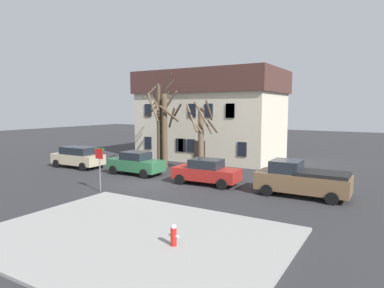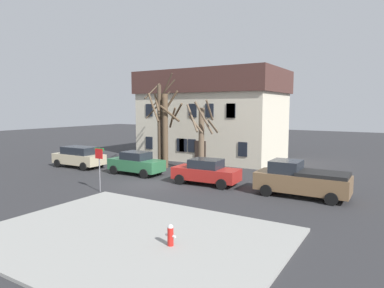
{
  "view_description": "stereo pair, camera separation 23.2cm",
  "coord_description": "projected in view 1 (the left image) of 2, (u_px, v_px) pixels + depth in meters",
  "views": [
    {
      "loc": [
        13.7,
        -17.46,
        5.07
      ],
      "look_at": [
        1.9,
        2.34,
        2.57
      ],
      "focal_mm": 31.62,
      "sensor_mm": 36.0,
      "label": 1
    },
    {
      "loc": [
        13.9,
        -17.34,
        5.07
      ],
      "look_at": [
        1.9,
        2.34,
        2.57
      ],
      "focal_mm": 31.62,
      "sensor_mm": 36.0,
      "label": 2
    }
  ],
  "objects": [
    {
      "name": "ground_plane",
      "position": [
        150.0,
        184.0,
        22.43
      ],
      "size": [
        120.0,
        120.0,
        0.0
      ],
      "primitive_type": "plane",
      "color": "#2D2D30"
    },
    {
      "name": "sidewalk_slab",
      "position": [
        133.0,
        236.0,
        13.2
      ],
      "size": [
        11.73,
        8.75,
        0.12
      ],
      "primitive_type": "cube",
      "color": "#999993",
      "rests_on": "ground_plane"
    },
    {
      "name": "building_main",
      "position": [
        211.0,
        115.0,
        33.76
      ],
      "size": [
        13.73,
        8.32,
        8.56
      ],
      "color": "beige",
      "rests_on": "ground_plane"
    },
    {
      "name": "tree_bare_near",
      "position": [
        159.0,
        121.0,
        28.58
      ],
      "size": [
        2.56,
        2.31,
        7.92
      ],
      "color": "#4C3D2D",
      "rests_on": "ground_plane"
    },
    {
      "name": "tree_bare_mid",
      "position": [
        164.0,
        128.0,
        28.64
      ],
      "size": [
        2.33,
        2.17,
        6.5
      ],
      "color": "brown",
      "rests_on": "ground_plane"
    },
    {
      "name": "tree_bare_far",
      "position": [
        165.0,
        130.0,
        28.22
      ],
      "size": [
        3.13,
        3.14,
        6.27
      ],
      "color": "brown",
      "rests_on": "ground_plane"
    },
    {
      "name": "tree_bare_end",
      "position": [
        201.0,
        136.0,
        26.34
      ],
      "size": [
        2.34,
        2.31,
        5.67
      ],
      "color": "brown",
      "rests_on": "ground_plane"
    },
    {
      "name": "car_beige_wagon",
      "position": [
        78.0,
        157.0,
        28.53
      ],
      "size": [
        4.66,
        2.15,
        1.77
      ],
      "color": "#C6B793",
      "rests_on": "ground_plane"
    },
    {
      "name": "car_green_sedan",
      "position": [
        136.0,
        163.0,
        25.59
      ],
      "size": [
        4.33,
        1.96,
        1.73
      ],
      "color": "#2D6B42",
      "rests_on": "ground_plane"
    },
    {
      "name": "car_red_sedan",
      "position": [
        206.0,
        172.0,
        22.3
      ],
      "size": [
        4.49,
        2.19,
        1.68
      ],
      "color": "#AD231E",
      "rests_on": "ground_plane"
    },
    {
      "name": "pickup_truck_brown",
      "position": [
        301.0,
        180.0,
        19.28
      ],
      "size": [
        5.15,
        2.22,
        2.01
      ],
      "color": "brown",
      "rests_on": "ground_plane"
    },
    {
      "name": "fire_hydrant",
      "position": [
        174.0,
        235.0,
        12.11
      ],
      "size": [
        0.42,
        0.22,
        0.79
      ],
      "color": "red",
      "rests_on": "sidewalk_slab"
    },
    {
      "name": "street_sign_pole",
      "position": [
        100.0,
        161.0,
        20.19
      ],
      "size": [
        0.76,
        0.07,
        2.66
      ],
      "color": "slate",
      "rests_on": "ground_plane"
    }
  ]
}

